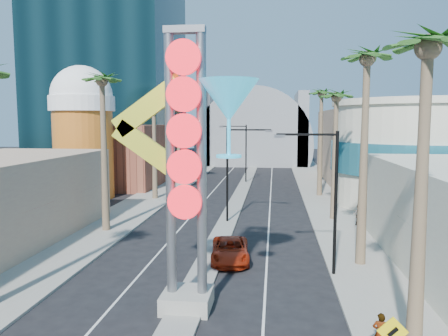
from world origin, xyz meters
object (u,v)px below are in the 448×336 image
Objects in this scene: red_pickup at (230,250)px; pedestrian_b at (358,215)px; neon_sign at (204,149)px; pedestrian_a at (380,334)px.

pedestrian_b is at bearing 40.20° from red_pickup.
neon_sign reaches higher than pedestrian_a.
pedestrian_b is at bearing 59.61° from neon_sign.
pedestrian_a is (6.92, -3.28, -6.39)m from neon_sign.
neon_sign is 9.68m from red_pickup.
red_pickup is at bearing 70.96° from pedestrian_b.
red_pickup is 3.15× the size of pedestrian_a.
neon_sign is 9.97m from pedestrian_a.
neon_sign reaches higher than pedestrian_b.
pedestrian_b is at bearing -84.39° from pedestrian_a.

